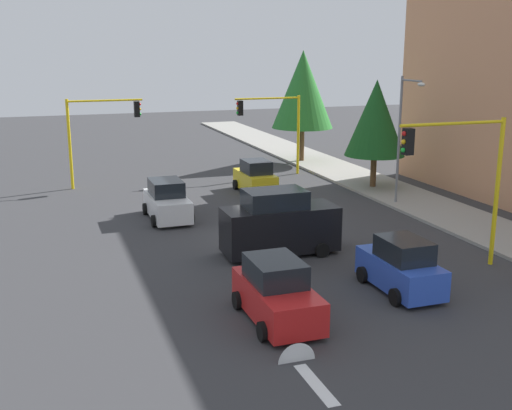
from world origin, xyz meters
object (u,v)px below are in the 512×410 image
(traffic_signal_far_left, at_px, (273,119))
(car_red, at_px, (277,293))
(street_lamp_curbside, at_px, (404,127))
(car_white, at_px, (167,202))
(tree_roadside_mid, at_px, (376,118))
(traffic_signal_far_right, at_px, (100,125))
(tree_roadside_far, at_px, (303,90))
(car_blue, at_px, (401,267))
(delivery_van_black, at_px, (279,224))
(car_yellow, at_px, (255,178))
(traffic_signal_near_left, at_px, (461,165))

(traffic_signal_far_left, bearing_deg, car_red, -20.22)
(street_lamp_curbside, distance_m, car_white, 13.12)
(tree_roadside_mid, height_order, car_red, tree_roadside_mid)
(traffic_signal_far_right, bearing_deg, tree_roadside_far, 104.77)
(car_blue, bearing_deg, delivery_van_black, -154.36)
(tree_roadside_mid, xyz_separation_m, delivery_van_black, (10.00, -10.05, -3.06))
(traffic_signal_far_left, distance_m, car_yellow, 6.14)
(traffic_signal_near_left, relative_size, tree_roadside_mid, 0.89)
(delivery_van_black, bearing_deg, traffic_signal_near_left, 55.31)
(traffic_signal_far_left, height_order, car_red, traffic_signal_far_left)
(traffic_signal_far_right, xyz_separation_m, street_lamp_curbside, (10.39, 14.87, 0.46))
(traffic_signal_near_left, relative_size, car_blue, 1.58)
(tree_roadside_far, height_order, car_yellow, tree_roadside_far)
(tree_roadside_far, xyz_separation_m, car_yellow, (8.62, -6.68, -4.56))
(car_red, distance_m, car_white, 13.33)
(car_blue, bearing_deg, traffic_signal_far_left, 171.64)
(street_lamp_curbside, bearing_deg, delivery_van_black, -58.77)
(car_white, bearing_deg, car_blue, 25.26)
(street_lamp_curbside, distance_m, car_red, 16.98)
(traffic_signal_far_right, bearing_deg, car_red, 8.07)
(traffic_signal_far_right, xyz_separation_m, tree_roadside_far, (-4.00, 15.17, 1.56))
(traffic_signal_far_right, bearing_deg, traffic_signal_far_left, 90.00)
(tree_roadside_far, distance_m, car_yellow, 11.82)
(traffic_signal_far_left, distance_m, street_lamp_curbside, 10.99)
(traffic_signal_far_left, distance_m, tree_roadside_far, 5.79)
(traffic_signal_far_right, relative_size, car_blue, 1.48)
(traffic_signal_near_left, distance_m, car_blue, 4.77)
(delivery_van_black, xyz_separation_m, car_yellow, (-11.38, 2.87, -0.39))
(traffic_signal_far_right, bearing_deg, tree_roadside_mid, 69.04)
(traffic_signal_near_left, relative_size, tree_roadside_far, 0.71)
(tree_roadside_far, xyz_separation_m, car_red, (26.18, -12.02, -4.56))
(traffic_signal_far_right, distance_m, delivery_van_black, 17.16)
(tree_roadside_far, bearing_deg, car_red, -24.67)
(tree_roadside_mid, height_order, tree_roadside_far, tree_roadside_far)
(street_lamp_curbside, relative_size, tree_roadside_far, 0.84)
(delivery_van_black, bearing_deg, traffic_signal_far_right, -160.66)
(car_yellow, bearing_deg, traffic_signal_far_right, -118.54)
(car_blue, bearing_deg, car_white, -154.74)
(delivery_van_black, bearing_deg, tree_roadside_far, 154.47)
(tree_roadside_mid, bearing_deg, delivery_van_black, -45.15)
(traffic_signal_far_left, bearing_deg, street_lamp_curbside, 18.89)
(tree_roadside_mid, bearing_deg, car_yellow, -100.90)
(delivery_van_black, relative_size, car_blue, 1.29)
(traffic_signal_near_left, height_order, street_lamp_curbside, street_lamp_curbside)
(car_yellow, bearing_deg, car_red, -16.92)
(car_yellow, height_order, car_white, same)
(delivery_van_black, xyz_separation_m, car_white, (-7.12, -3.32, -0.38))
(car_red, xyz_separation_m, car_blue, (-0.85, 5.03, -0.00))
(traffic_signal_near_left, relative_size, traffic_signal_far_right, 1.07)
(traffic_signal_near_left, relative_size, car_yellow, 1.61)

